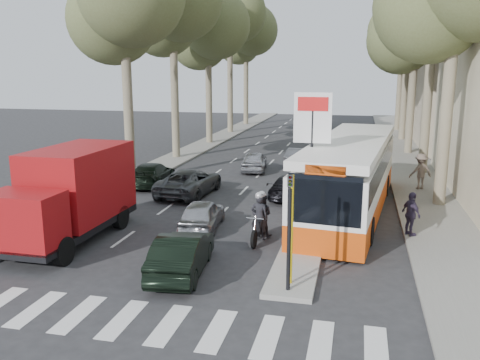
# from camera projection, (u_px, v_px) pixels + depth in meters

# --- Properties ---
(ground) EXTENTS (120.00, 120.00, 0.00)m
(ground) POSITION_uv_depth(u_px,v_px,m) (198.00, 266.00, 17.07)
(ground) COLOR #28282B
(ground) RESTS_ON ground
(sidewalk_right) EXTENTS (3.20, 70.00, 0.12)m
(sidewalk_right) POSITION_uv_depth(u_px,v_px,m) (405.00, 155.00, 38.93)
(sidewalk_right) COLOR gray
(sidewalk_right) RESTS_ON ground
(median_left) EXTENTS (2.40, 64.00, 0.12)m
(median_left) POSITION_uv_depth(u_px,v_px,m) (208.00, 143.00, 45.48)
(median_left) COLOR gray
(median_left) RESTS_ON ground
(traffic_island) EXTENTS (1.50, 26.00, 0.16)m
(traffic_island) POSITION_uv_depth(u_px,v_px,m) (320.00, 193.00, 26.80)
(traffic_island) COLOR gray
(traffic_island) RESTS_ON ground
(billboard) EXTENTS (1.50, 12.10, 5.60)m
(billboard) POSITION_uv_depth(u_px,v_px,m) (312.00, 140.00, 20.32)
(billboard) COLOR yellow
(billboard) RESTS_ON ground
(traffic_light_island) EXTENTS (0.16, 0.41, 3.60)m
(traffic_light_island) POSITION_uv_depth(u_px,v_px,m) (290.00, 213.00, 14.39)
(traffic_light_island) COLOR black
(traffic_light_island) RESTS_ON ground
(tree_l_b) EXTENTS (7.40, 7.20, 14.88)m
(tree_l_b) POSITION_uv_depth(u_px,v_px,m) (175.00, 3.00, 35.62)
(tree_l_b) COLOR #6B604C
(tree_l_b) RESTS_ON ground
(tree_l_c) EXTENTS (7.40, 7.20, 13.71)m
(tree_l_c) POSITION_uv_depth(u_px,v_px,m) (210.00, 27.00, 43.41)
(tree_l_c) COLOR #6B604C
(tree_l_c) RESTS_ON ground
(tree_l_d) EXTENTS (7.40, 7.20, 15.66)m
(tree_l_d) POSITION_uv_depth(u_px,v_px,m) (231.00, 15.00, 50.67)
(tree_l_d) COLOR #6B604C
(tree_l_d) RESTS_ON ground
(tree_l_e) EXTENTS (7.40, 7.20, 14.49)m
(tree_l_e) POSITION_uv_depth(u_px,v_px,m) (247.00, 32.00, 58.53)
(tree_l_e) COLOR #6B604C
(tree_l_e) RESTS_ON ground
(tree_r_c) EXTENTS (7.40, 7.20, 13.32)m
(tree_r_c) POSITION_uv_depth(u_px,v_px,m) (418.00, 25.00, 37.84)
(tree_r_c) COLOR #6B604C
(tree_r_c) RESTS_ON ground
(tree_r_d) EXTENTS (7.40, 7.20, 14.88)m
(tree_r_d) POSITION_uv_depth(u_px,v_px,m) (411.00, 17.00, 45.14)
(tree_r_d) COLOR #6B604C
(tree_r_d) RESTS_ON ground
(tree_r_e) EXTENTS (7.40, 7.20, 14.10)m
(tree_r_e) POSITION_uv_depth(u_px,v_px,m) (404.00, 31.00, 52.87)
(tree_r_e) COLOR #6B604C
(tree_r_e) RESTS_ON ground
(silver_hatchback) EXTENTS (1.78, 3.76, 1.24)m
(silver_hatchback) POSITION_uv_depth(u_px,v_px,m) (202.00, 214.00, 20.99)
(silver_hatchback) COLOR #A0A2A8
(silver_hatchback) RESTS_ON ground
(dark_hatchback) EXTENTS (1.89, 4.24, 1.35)m
(dark_hatchback) POSITION_uv_depth(u_px,v_px,m) (182.00, 253.00, 16.36)
(dark_hatchback) COLOR black
(dark_hatchback) RESTS_ON ground
(queue_car_a) EXTENTS (2.60, 5.10, 1.38)m
(queue_car_a) POSITION_uv_depth(u_px,v_px,m) (189.00, 182.00, 26.72)
(queue_car_a) COLOR #45484C
(queue_car_a) RESTS_ON ground
(queue_car_b) EXTENTS (2.11, 4.23, 1.18)m
(queue_car_b) POSITION_uv_depth(u_px,v_px,m) (291.00, 187.00, 26.08)
(queue_car_b) COLOR black
(queue_car_b) RESTS_ON ground
(queue_car_c) EXTENTS (1.99, 3.98, 1.30)m
(queue_car_c) POSITION_uv_depth(u_px,v_px,m) (254.00, 161.00, 32.98)
(queue_car_c) COLOR #A8AAB0
(queue_car_c) RESTS_ON ground
(queue_car_d) EXTENTS (1.46, 3.62, 1.17)m
(queue_car_d) POSITION_uv_depth(u_px,v_px,m) (298.00, 156.00, 35.21)
(queue_car_d) COLOR #53555B
(queue_car_d) RESTS_ON ground
(queue_car_e) EXTENTS (2.30, 4.66, 1.30)m
(queue_car_e) POSITION_uv_depth(u_px,v_px,m) (152.00, 174.00, 28.90)
(queue_car_e) COLOR black
(queue_car_e) RESTS_ON ground
(red_truck) EXTENTS (2.60, 6.64, 3.53)m
(red_truck) POSITION_uv_depth(u_px,v_px,m) (71.00, 193.00, 19.34)
(red_truck) COLOR black
(red_truck) RESTS_ON ground
(city_bus) EXTENTS (4.38, 13.42, 3.47)m
(city_bus) POSITION_uv_depth(u_px,v_px,m) (351.00, 174.00, 23.14)
(city_bus) COLOR #D3460B
(city_bus) RESTS_ON ground
(motorcycle) EXTENTS (0.83, 2.29, 1.95)m
(motorcycle) POSITION_uv_depth(u_px,v_px,m) (260.00, 217.00, 19.64)
(motorcycle) COLOR black
(motorcycle) RESTS_ON ground
(pedestrian_near) EXTENTS (0.97, 1.13, 1.74)m
(pedestrian_near) POSITION_uv_depth(u_px,v_px,m) (411.00, 214.00, 19.71)
(pedestrian_near) COLOR #382D44
(pedestrian_near) RESTS_ON sidewalk_right
(pedestrian_far) EXTENTS (1.36, 0.98, 1.93)m
(pedestrian_far) POSITION_uv_depth(u_px,v_px,m) (421.00, 171.00, 27.45)
(pedestrian_far) COLOR #6F5F53
(pedestrian_far) RESTS_ON sidewalk_right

